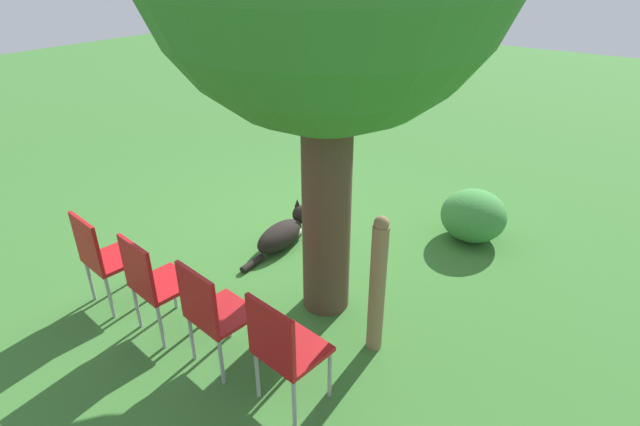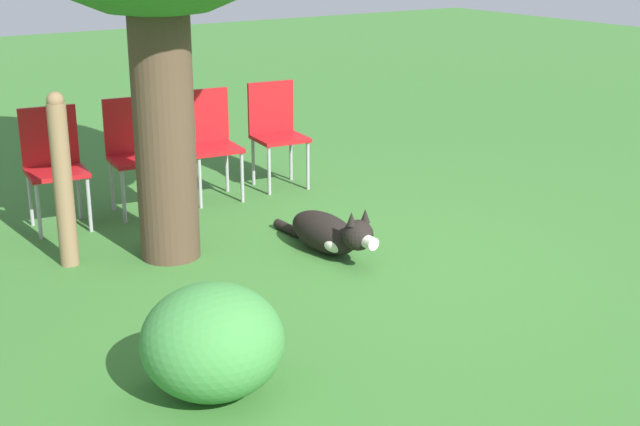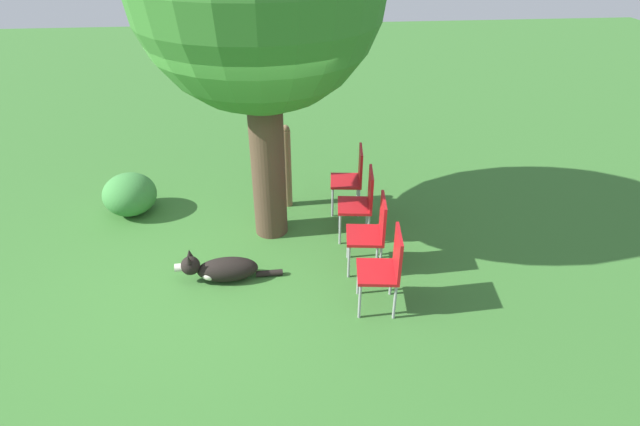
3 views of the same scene
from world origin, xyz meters
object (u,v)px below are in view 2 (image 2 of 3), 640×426
at_px(red_chair_1, 209,137).
at_px(red_chair_3, 54,159).
at_px(fence_post, 63,180).
at_px(red_chair_2, 135,148).
at_px(dog, 330,233).
at_px(red_chair_0, 276,127).

bearing_deg(red_chair_1, red_chair_3, -81.87).
xyz_separation_m(red_chair_1, red_chair_3, (-0.03, 1.36, 0.00)).
distance_m(fence_post, red_chair_3, 0.92).
bearing_deg(red_chair_3, red_chair_2, 98.13).
relative_size(fence_post, red_chair_3, 1.31).
relative_size(dog, red_chair_0, 1.29).
bearing_deg(red_chair_0, red_chair_1, -81.87).
height_order(red_chair_0, red_chair_1, same).
relative_size(dog, red_chair_1, 1.29).
height_order(dog, red_chair_0, red_chair_0).
height_order(dog, fence_post, fence_post).
bearing_deg(dog, red_chair_2, -158.41).
xyz_separation_m(red_chair_2, red_chair_3, (-0.01, 0.68, 0.00)).
height_order(fence_post, red_chair_0, fence_post).
xyz_separation_m(dog, red_chair_3, (1.72, 1.43, 0.39)).
distance_m(fence_post, red_chair_1, 1.83).
distance_m(red_chair_1, red_chair_3, 1.36).
xyz_separation_m(red_chair_0, red_chair_3, (-0.04, 2.05, 0.00)).
xyz_separation_m(fence_post, red_chair_3, (0.89, -0.22, -0.08)).
bearing_deg(fence_post, red_chair_3, -13.71).
distance_m(red_chair_0, red_chair_3, 2.05).
bearing_deg(red_chair_2, red_chair_1, 98.13).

